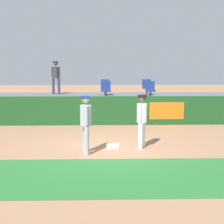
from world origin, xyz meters
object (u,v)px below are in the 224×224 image
player_runner_visitor (86,120)px  seat_back_center (105,86)px  seat_front_center (106,89)px  player_fielder_home (142,117)px  seat_front_right (150,89)px  spectator_hooded (56,75)px  seat_back_right (147,86)px  first_base (113,146)px

player_runner_visitor → seat_back_center: 7.91m
seat_back_center → seat_front_center: bearing=-89.3°
player_fielder_home → seat_front_center: bearing=-147.1°
seat_front_right → seat_back_center: size_ratio=1.00×
seat_back_center → spectator_hooded: size_ratio=0.47×
player_fielder_home → spectator_hooded: spectator_hooded is taller
seat_front_center → seat_back_right: bearing=39.4°
seat_front_center → seat_back_center: same height
seat_back_center → player_fielder_home: bearing=-81.1°
spectator_hooded → first_base: bearing=122.6°
player_runner_visitor → seat_front_right: size_ratio=2.09×
seat_back_right → spectator_hooded: bearing=172.4°
player_fielder_home → seat_back_right: 7.31m
seat_back_center → spectator_hooded: 2.83m
first_base → seat_back_right: (2.01, 7.14, 1.41)m
player_fielder_home → seat_front_right: size_ratio=2.02×
seat_back_center → seat_back_right: (2.21, -0.00, -0.00)m
seat_back_center → seat_back_right: size_ratio=1.00×
seat_front_right → spectator_hooded: bearing=153.1°
first_base → seat_back_right: size_ratio=0.48×
seat_front_right → spectator_hooded: spectator_hooded is taller
seat_front_center → spectator_hooded: size_ratio=0.47×
seat_front_center → seat_back_right: (2.19, 1.80, -0.00)m
player_fielder_home → seat_back_right: (1.08, 7.21, 0.47)m
seat_front_right → seat_back_center: 2.80m
seat_front_center → seat_back_right: size_ratio=1.00×
seat_front_center → spectator_hooded: 3.70m
player_fielder_home → seat_front_center: size_ratio=2.02×
first_base → spectator_hooded: size_ratio=0.22×
seat_front_right → seat_back_center: (-2.15, 1.80, 0.00)m
player_runner_visitor → seat_front_center: 6.12m
seat_back_right → spectator_hooded: 4.98m
spectator_hooded → seat_front_center: bearing=150.0°
player_runner_visitor → spectator_hooded: size_ratio=0.98×
seat_front_center → spectator_hooded: (-2.71, 2.46, 0.56)m
player_fielder_home → seat_back_right: seat_back_right is taller
seat_back_center → seat_back_right: 2.21m
first_base → seat_back_center: 7.28m
first_base → spectator_hooded: 8.55m
seat_back_right → seat_back_center: bearing=180.0°
player_runner_visitor → seat_back_center: size_ratio=2.09×
player_fielder_home → spectator_hooded: 8.81m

